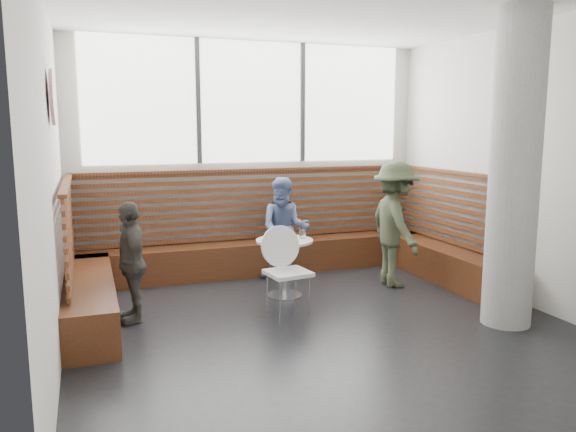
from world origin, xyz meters
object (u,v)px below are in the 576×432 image
object	(u,v)px
cafe_table	(284,256)
cafe_chair	(286,263)
concrete_column	(515,171)
adult_man	(395,224)
child_back	(285,229)
child_left	(131,262)

from	to	relation	value
cafe_table	cafe_chair	xyz separation A→B (m)	(-0.19, -0.58, 0.06)
cafe_table	cafe_chair	distance (m)	0.61
concrete_column	cafe_table	bearing A→B (deg)	138.08
concrete_column	adult_man	distance (m)	1.87
adult_man	child_back	world-z (taller)	adult_man
cafe_table	child_back	distance (m)	0.84
child_back	child_left	size ratio (longest dim) A/B	1.07
adult_man	cafe_chair	bearing A→B (deg)	113.42
concrete_column	child_back	bearing A→B (deg)	123.00
cafe_chair	adult_man	bearing A→B (deg)	10.82
concrete_column	cafe_table	world-z (taller)	concrete_column
child_back	child_left	bearing A→B (deg)	-132.03
cafe_table	adult_man	distance (m)	1.53
cafe_table	concrete_column	bearing A→B (deg)	-41.92
cafe_table	adult_man	size ratio (longest dim) A/B	0.44
cafe_table	child_back	xyz separation A→B (m)	(0.28, 0.77, 0.18)
child_left	concrete_column	bearing A→B (deg)	65.59
cafe_chair	child_left	size ratio (longest dim) A/B	0.75
adult_man	child_left	distance (m)	3.31
child_back	adult_man	bearing A→B (deg)	-11.65
concrete_column	child_back	xyz separation A→B (m)	(-1.59, 2.45, -0.91)
cafe_chair	adult_man	world-z (taller)	adult_man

